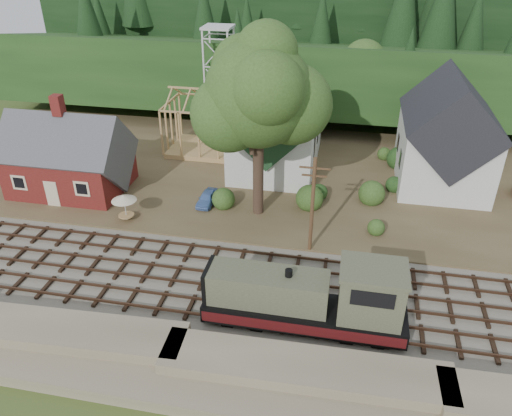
% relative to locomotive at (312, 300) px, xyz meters
% --- Properties ---
extents(ground, '(140.00, 140.00, 0.00)m').
position_rel_locomotive_xyz_m(ground, '(-7.91, 3.00, -2.17)').
color(ground, '#384C1E').
rests_on(ground, ground).
extents(embankment, '(64.00, 5.00, 1.60)m').
position_rel_locomotive_xyz_m(embankment, '(-7.91, -5.50, -2.17)').
color(embankment, '#7F7259').
rests_on(embankment, ground).
extents(railroad_bed, '(64.00, 11.00, 0.16)m').
position_rel_locomotive_xyz_m(railroad_bed, '(-7.91, 3.00, -2.09)').
color(railroad_bed, '#726B5B').
rests_on(railroad_bed, ground).
extents(village_flat, '(64.00, 26.00, 0.30)m').
position_rel_locomotive_xyz_m(village_flat, '(-7.91, 21.00, -2.02)').
color(village_flat, brown).
rests_on(village_flat, ground).
extents(hillside, '(70.00, 28.96, 12.74)m').
position_rel_locomotive_xyz_m(hillside, '(-7.91, 45.00, -2.17)').
color(hillside, '#1E3F19').
rests_on(hillside, ground).
extents(ridge, '(80.00, 20.00, 12.00)m').
position_rel_locomotive_xyz_m(ridge, '(-7.91, 61.00, -2.17)').
color(ridge, black).
rests_on(ridge, ground).
extents(depot, '(10.80, 7.41, 9.00)m').
position_rel_locomotive_xyz_m(depot, '(-23.91, 14.00, 1.04)').
color(depot, maroon).
rests_on(depot, village_flat).
extents(church, '(8.40, 15.17, 13.00)m').
position_rel_locomotive_xyz_m(church, '(-5.91, 22.68, 3.01)').
color(church, silver).
rests_on(church, village_flat).
extents(farmhouse, '(8.40, 10.80, 10.60)m').
position_rel_locomotive_xyz_m(farmhouse, '(10.09, 22.00, 2.70)').
color(farmhouse, silver).
rests_on(farmhouse, village_flat).
extents(timber_frame, '(8.20, 6.20, 6.99)m').
position_rel_locomotive_xyz_m(timber_frame, '(-13.91, 25.00, 1.10)').
color(timber_frame, tan).
rests_on(timber_frame, village_flat).
extents(lattice_tower, '(3.20, 3.20, 12.12)m').
position_rel_locomotive_xyz_m(lattice_tower, '(-13.91, 31.00, 7.86)').
color(lattice_tower, silver).
rests_on(lattice_tower, village_flat).
extents(big_tree, '(10.90, 8.40, 14.70)m').
position_rel_locomotive_xyz_m(big_tree, '(-5.74, 13.08, 8.05)').
color(big_tree, '#38281E').
rests_on(big_tree, village_flat).
extents(telegraph_pole_near, '(2.20, 0.28, 8.00)m').
position_rel_locomotive_xyz_m(telegraph_pole_near, '(-0.91, 8.20, 2.08)').
color(telegraph_pole_near, '#4C331E').
rests_on(telegraph_pole_near, ground).
extents(locomotive, '(12.32, 3.08, 4.92)m').
position_rel_locomotive_xyz_m(locomotive, '(0.00, 0.00, 0.00)').
color(locomotive, black).
rests_on(locomotive, railroad_bed).
extents(car_blue, '(1.48, 3.37, 1.13)m').
position_rel_locomotive_xyz_m(car_blue, '(-10.66, 13.54, -1.31)').
color(car_blue, '#5F88CD').
rests_on(car_blue, village_flat).
extents(car_green, '(3.99, 1.96, 1.26)m').
position_rel_locomotive_xyz_m(car_green, '(-32.43, 16.64, -1.24)').
color(car_green, '#79A371').
rests_on(car_green, village_flat).
extents(patio_set, '(2.09, 2.09, 2.32)m').
position_rel_locomotive_xyz_m(patio_set, '(-16.61, 9.55, 0.11)').
color(patio_set, silver).
rests_on(patio_set, village_flat).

